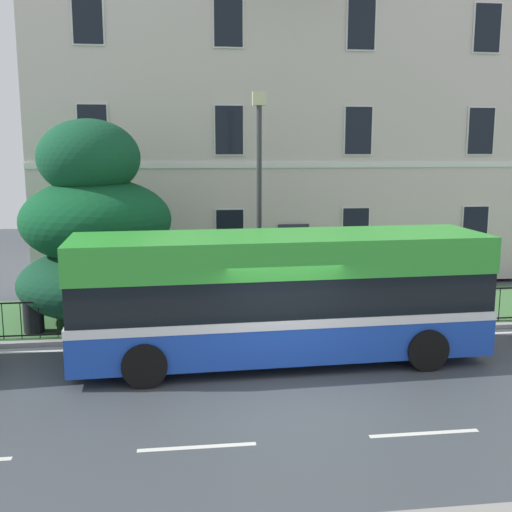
{
  "coord_description": "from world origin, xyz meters",
  "views": [
    {
      "loc": [
        -2.23,
        -11.46,
        4.97
      ],
      "look_at": [
        -0.2,
        4.49,
        2.13
      ],
      "focal_mm": 43.08,
      "sensor_mm": 36.0,
      "label": 1
    }
  ],
  "objects_px": {
    "evergreen_tree": "(97,236)",
    "litter_bin": "(33,312)",
    "single_decker_bus": "(281,295)",
    "georgian_townhouse": "(274,95)",
    "street_lamp_post": "(259,193)"
  },
  "relations": [
    {
      "from": "evergreen_tree",
      "to": "single_decker_bus",
      "type": "bearing_deg",
      "value": -40.14
    },
    {
      "from": "georgian_townhouse",
      "to": "evergreen_tree",
      "type": "relative_size",
      "value": 3.26
    },
    {
      "from": "evergreen_tree",
      "to": "litter_bin",
      "type": "bearing_deg",
      "value": -142.25
    },
    {
      "from": "georgian_townhouse",
      "to": "evergreen_tree",
      "type": "distance_m",
      "value": 11.34
    },
    {
      "from": "georgian_townhouse",
      "to": "evergreen_tree",
      "type": "xyz_separation_m",
      "value": [
        -6.33,
        -8.2,
        -4.63
      ]
    },
    {
      "from": "litter_bin",
      "to": "single_decker_bus",
      "type": "bearing_deg",
      "value": -23.35
    },
    {
      "from": "georgian_townhouse",
      "to": "single_decker_bus",
      "type": "distance_m",
      "value": 13.43
    },
    {
      "from": "evergreen_tree",
      "to": "litter_bin",
      "type": "relative_size",
      "value": 5.3
    },
    {
      "from": "street_lamp_post",
      "to": "litter_bin",
      "type": "bearing_deg",
      "value": -177.95
    },
    {
      "from": "street_lamp_post",
      "to": "litter_bin",
      "type": "relative_size",
      "value": 5.93
    },
    {
      "from": "georgian_townhouse",
      "to": "litter_bin",
      "type": "bearing_deg",
      "value": -130.03
    },
    {
      "from": "georgian_townhouse",
      "to": "litter_bin",
      "type": "relative_size",
      "value": 17.25
    },
    {
      "from": "evergreen_tree",
      "to": "street_lamp_post",
      "type": "distance_m",
      "value": 4.79
    },
    {
      "from": "evergreen_tree",
      "to": "single_decker_bus",
      "type": "height_order",
      "value": "evergreen_tree"
    },
    {
      "from": "litter_bin",
      "to": "georgian_townhouse",
      "type": "bearing_deg",
      "value": 49.97
    }
  ]
}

